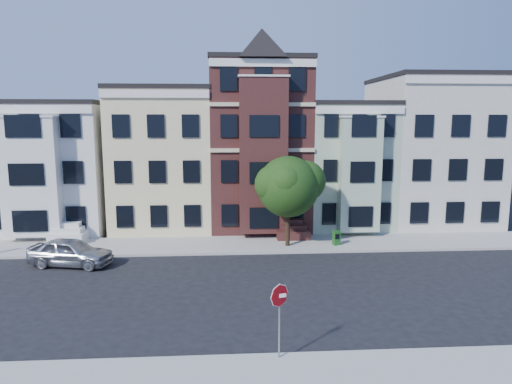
{
  "coord_description": "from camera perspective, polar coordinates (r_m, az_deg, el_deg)",
  "views": [
    {
      "loc": [
        -2.41,
        -20.37,
        7.95
      ],
      "look_at": [
        -0.88,
        3.47,
        4.2
      ],
      "focal_mm": 32.0,
      "sensor_mm": 36.0,
      "label": 1
    }
  ],
  "objects": [
    {
      "name": "ground",
      "position": [
        22.0,
        2.92,
        -12.28
      ],
      "size": [
        120.0,
        120.0,
        0.0
      ],
      "primitive_type": "plane",
      "color": "black"
    },
    {
      "name": "far_sidewalk",
      "position": [
        29.54,
        1.14,
        -6.54
      ],
      "size": [
        60.0,
        4.0,
        0.15
      ],
      "primitive_type": "cube",
      "color": "#9E9B93",
      "rests_on": "ground"
    },
    {
      "name": "house_white",
      "position": [
        37.23,
        -23.46,
        2.87
      ],
      "size": [
        8.0,
        9.0,
        9.0
      ],
      "primitive_type": "cube",
      "color": "silver",
      "rests_on": "ground"
    },
    {
      "name": "house_yellow",
      "position": [
        35.29,
        -11.17,
        3.96
      ],
      "size": [
        7.0,
        9.0,
        10.0
      ],
      "primitive_type": "cube",
      "color": "beige",
      "rests_on": "ground"
    },
    {
      "name": "house_brown",
      "position": [
        35.01,
        0.27,
        5.73
      ],
      "size": [
        7.0,
        9.0,
        12.0
      ],
      "primitive_type": "cube",
      "color": "#3D1C19",
      "rests_on": "ground"
    },
    {
      "name": "house_green",
      "position": [
        36.15,
        10.62,
        3.3
      ],
      "size": [
        6.0,
        9.0,
        9.0
      ],
      "primitive_type": "cube",
      "color": "#A5B79B",
      "rests_on": "ground"
    },
    {
      "name": "house_cream",
      "position": [
        38.41,
        20.87,
        4.68
      ],
      "size": [
        8.0,
        9.0,
        11.0
      ],
      "primitive_type": "cube",
      "color": "beige",
      "rests_on": "ground"
    },
    {
      "name": "street_tree",
      "position": [
        28.29,
        4.03,
        0.15
      ],
      "size": [
        7.72,
        7.72,
        6.99
      ],
      "primitive_type": null,
      "rotation": [
        0.0,
        0.0,
        0.36
      ],
      "color": "#244615",
      "rests_on": "far_sidewalk"
    },
    {
      "name": "parked_car",
      "position": [
        27.33,
        -22.17,
        -6.97
      ],
      "size": [
        4.85,
        2.73,
        1.56
      ],
      "primitive_type": "imported",
      "rotation": [
        0.0,
        0.0,
        1.36
      ],
      "color": "#A8A9B1",
      "rests_on": "ground"
    },
    {
      "name": "newspaper_box",
      "position": [
        29.43,
        10.02,
        -5.66
      ],
      "size": [
        0.5,
        0.47,
        0.91
      ],
      "primitive_type": "cube",
      "rotation": [
        0.0,
        0.0,
        0.29
      ],
      "color": "#1E5D1E",
      "rests_on": "far_sidewalk"
    },
    {
      "name": "stop_sign",
      "position": [
        15.53,
        2.93,
        -15.25
      ],
      "size": [
        0.8,
        0.32,
        2.89
      ],
      "primitive_type": null,
      "rotation": [
        0.0,
        0.0,
        0.27
      ],
      "color": "#A1040B",
      "rests_on": "near_sidewalk"
    }
  ]
}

